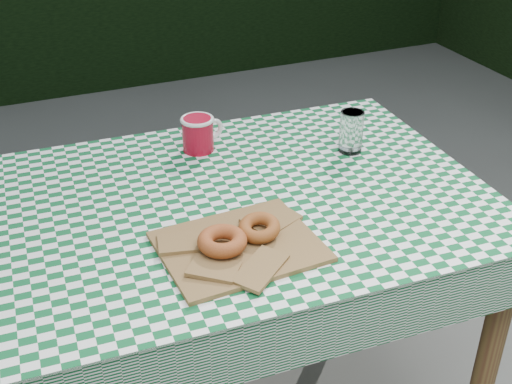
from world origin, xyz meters
TOP-DOWN VIEW (x-y plane):
  - table at (0.14, 0.13)m, footprint 1.31×0.90m
  - tablecloth at (0.14, 0.13)m, footprint 1.33×0.92m
  - paper_bag at (0.10, -0.07)m, footprint 0.35×0.28m
  - bagel_front at (0.06, -0.08)m, footprint 0.12×0.12m
  - bagel_back at (0.15, -0.06)m, footprint 0.13×0.13m
  - coffee_mug at (0.17, 0.41)m, footprint 0.21×0.21m
  - drinking_glass at (0.55, 0.24)m, footprint 0.08×0.08m

SIDE VIEW (x-z plane):
  - table at x=0.14m, z-range 0.00..0.75m
  - tablecloth at x=0.14m, z-range 0.75..0.76m
  - paper_bag at x=0.10m, z-range 0.76..0.77m
  - bagel_back at x=0.15m, z-range 0.77..0.80m
  - bagel_front at x=0.06m, z-range 0.77..0.81m
  - coffee_mug at x=0.17m, z-range 0.76..0.85m
  - drinking_glass at x=0.55m, z-range 0.76..0.87m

